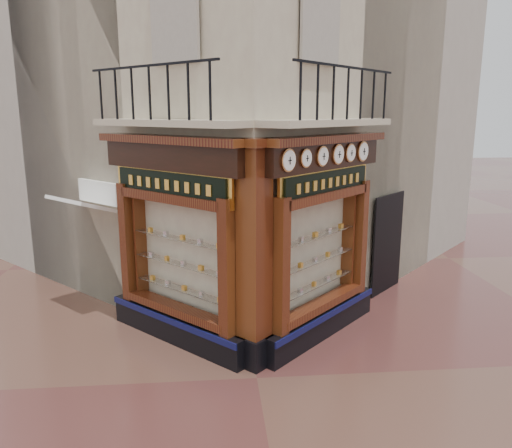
{
  "coord_description": "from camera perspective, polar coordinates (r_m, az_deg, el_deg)",
  "views": [
    {
      "loc": [
        -0.69,
        -7.61,
        4.38
      ],
      "look_at": [
        0.16,
        2.0,
        2.22
      ],
      "focal_mm": 35.0,
      "sensor_mm": 36.0,
      "label": 1
    }
  ],
  "objects": [
    {
      "name": "main_building",
      "position": [
        13.88,
        -2.32,
        19.31
      ],
      "size": [
        11.31,
        11.31,
        12.0
      ],
      "primitive_type": "cube",
      "rotation": [
        0.0,
        0.0,
        0.79
      ],
      "color": "beige",
      "rests_on": "ground"
    },
    {
      "name": "clock_c",
      "position": [
        9.03,
        7.59,
        7.69
      ],
      "size": [
        0.29,
        0.29,
        0.37
      ],
      "rotation": [
        0.0,
        0.0,
        0.79
      ],
      "color": "#BF793F",
      "rests_on": "ground"
    },
    {
      "name": "clock_d",
      "position": [
        9.49,
        9.35,
        7.86
      ],
      "size": [
        0.3,
        0.3,
        0.38
      ],
      "rotation": [
        0.0,
        0.0,
        0.79
      ],
      "color": "#BF793F",
      "rests_on": "ground"
    },
    {
      "name": "clock_e",
      "position": [
        9.89,
        10.72,
        7.99
      ],
      "size": [
        0.29,
        0.29,
        0.36
      ],
      "rotation": [
        0.0,
        0.0,
        0.79
      ],
      "color": "#BF793F",
      "rests_on": "ground"
    },
    {
      "name": "neighbour_left",
      "position": [
        16.38,
        -11.8,
        16.29
      ],
      "size": [
        11.31,
        11.31,
        11.0
      ],
      "primitive_type": "cube",
      "rotation": [
        0.0,
        0.0,
        0.79
      ],
      "color": "#B0A799",
      "rests_on": "ground"
    },
    {
      "name": "signboard_right",
      "position": [
        9.46,
        8.15,
        4.72
      ],
      "size": [
        2.14,
        2.14,
        0.57
      ],
      "rotation": [
        0.0,
        0.0,
        0.79
      ],
      "color": "#F2B747",
      "rests_on": "ground"
    },
    {
      "name": "clock_b",
      "position": [
        8.6,
        5.71,
        7.49
      ],
      "size": [
        0.27,
        0.27,
        0.33
      ],
      "rotation": [
        0.0,
        0.0,
        0.79
      ],
      "color": "#BF793F",
      "rests_on": "ground"
    },
    {
      "name": "corner_pilaster",
      "position": [
        8.5,
        -0.2,
        -4.02
      ],
      "size": [
        0.85,
        0.85,
        3.98
      ],
      "rotation": [
        0.0,
        0.0,
        0.79
      ],
      "color": "black",
      "rests_on": "ground"
    },
    {
      "name": "awning",
      "position": [
        12.13,
        -18.55,
        -9.24
      ],
      "size": [
        1.64,
        1.64,
        0.36
      ],
      "primitive_type": null,
      "rotation": [
        0.32,
        0.0,
        2.36
      ],
      "color": "white",
      "rests_on": "ground"
    },
    {
      "name": "clock_a",
      "position": [
        8.19,
        3.71,
        7.27
      ],
      "size": [
        0.31,
        0.31,
        0.38
      ],
      "rotation": [
        0.0,
        0.0,
        0.79
      ],
      "color": "#BF793F",
      "rests_on": "ground"
    },
    {
      "name": "shopfront_left",
      "position": [
        9.52,
        -9.23,
        -2.17
      ],
      "size": [
        2.86,
        2.86,
        3.98
      ],
      "rotation": [
        0.0,
        0.0,
        2.36
      ],
      "color": "black",
      "rests_on": "ground"
    },
    {
      "name": "clock_f",
      "position": [
        10.32,
        12.1,
        8.12
      ],
      "size": [
        0.32,
        0.32,
        0.41
      ],
      "rotation": [
        0.0,
        0.0,
        0.79
      ],
      "color": "#BF793F",
      "rests_on": "ground"
    },
    {
      "name": "signboard_left",
      "position": [
        9.25,
        -9.84,
        4.48
      ],
      "size": [
        2.24,
        2.24,
        0.6
      ],
      "rotation": [
        0.0,
        0.0,
        2.36
      ],
      "color": "#F2B747",
      "rests_on": "ground"
    },
    {
      "name": "neighbour_right",
      "position": [
        16.59,
        6.19,
        16.42
      ],
      "size": [
        11.31,
        11.31,
        11.0
      ],
      "primitive_type": "cube",
      "rotation": [
        0.0,
        0.0,
        0.79
      ],
      "color": "#B0A799",
      "rests_on": "ground"
    },
    {
      "name": "shopfront_right",
      "position": [
        9.72,
        7.55,
        -1.81
      ],
      "size": [
        2.86,
        2.86,
        3.98
      ],
      "rotation": [
        0.0,
        0.0,
        0.79
      ],
      "color": "black",
      "rests_on": "ground"
    },
    {
      "name": "balcony",
      "position": [
        9.13,
        -0.75,
        11.59
      ],
      "size": [
        5.94,
        2.97,
        1.03
      ],
      "color": "beige",
      "rests_on": "ground"
    },
    {
      "name": "ground",
      "position": [
        8.81,
        0.1,
        -17.2
      ],
      "size": [
        80.0,
        80.0,
        0.0
      ],
      "primitive_type": "plane",
      "color": "#532B27",
      "rests_on": "ground"
    }
  ]
}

